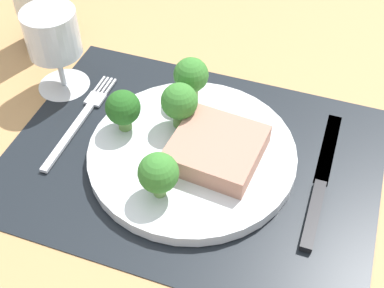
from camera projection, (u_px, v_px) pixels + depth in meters
ground_plane at (192, 167)px, 66.15cm from camera, size 140.00×110.00×3.00cm
placemat at (192, 159)px, 64.94cm from camera, size 46.98×35.09×0.30cm
plate at (192, 154)px, 64.25cm from camera, size 26.41×26.41×1.60cm
steak at (215, 151)px, 61.66cm from camera, size 11.50×11.31×2.73cm
broccoli_near_fork at (191, 76)px, 67.35cm from camera, size 4.73×4.73×6.56cm
broccoli_center at (123, 108)px, 63.88cm from camera, size 4.53×4.53×5.80cm
broccoli_front_edge at (179, 102)px, 63.84cm from camera, size 4.74×4.74×6.50cm
broccoli_near_steak at (158, 173)px, 56.29cm from camera, size 4.70×4.70×6.07cm
fork at (81, 119)px, 69.34cm from camera, size 2.40×19.20×0.50cm
knife at (320, 186)px, 61.28cm from camera, size 1.80×23.00×0.80cm
wine_glass at (53, 38)px, 68.81cm from camera, size 7.53×7.53×12.55cm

